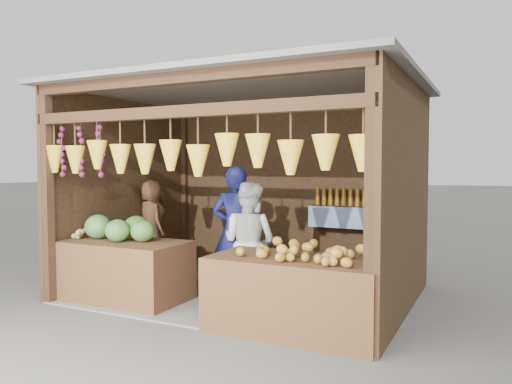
% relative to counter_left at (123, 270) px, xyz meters
% --- Properties ---
extents(ground, '(80.00, 80.00, 0.00)m').
position_rel_counter_left_xyz_m(ground, '(1.21, 0.96, -0.37)').
color(ground, '#514F49').
rests_on(ground, ground).
extents(stall_structure, '(4.30, 3.30, 2.66)m').
position_rel_counter_left_xyz_m(stall_structure, '(1.18, 0.91, 1.30)').
color(stall_structure, slate).
rests_on(stall_structure, ground).
extents(back_shelf, '(1.25, 0.32, 1.32)m').
position_rel_counter_left_xyz_m(back_shelf, '(2.26, 2.24, 0.51)').
color(back_shelf, '#382314').
rests_on(back_shelf, ground).
extents(counter_left, '(1.58, 0.85, 0.73)m').
position_rel_counter_left_xyz_m(counter_left, '(0.00, 0.00, 0.00)').
color(counter_left, '#4C2B19').
rests_on(counter_left, ground).
extents(counter_right, '(1.73, 0.85, 0.74)m').
position_rel_counter_left_xyz_m(counter_right, '(2.34, -0.16, 0.00)').
color(counter_right, '#4A2C18').
rests_on(counter_right, ground).
extents(stool, '(0.30, 0.30, 0.28)m').
position_rel_counter_left_xyz_m(stool, '(-0.44, 1.13, -0.22)').
color(stool, black).
rests_on(stool, ground).
extents(man_standing, '(0.69, 0.54, 1.65)m').
position_rel_counter_left_xyz_m(man_standing, '(1.15, 0.78, 0.46)').
color(man_standing, '#14174E').
rests_on(man_standing, ground).
extents(woman_standing, '(0.79, 0.66, 1.47)m').
position_rel_counter_left_xyz_m(woman_standing, '(1.45, 0.55, 0.37)').
color(woman_standing, silver).
rests_on(woman_standing, ground).
extents(vendor_seated, '(0.67, 0.61, 1.16)m').
position_rel_counter_left_xyz_m(vendor_seated, '(-0.44, 1.13, 0.50)').
color(vendor_seated, brown).
rests_on(vendor_seated, stool).
extents(melon_pile, '(1.00, 0.50, 0.32)m').
position_rel_counter_left_xyz_m(melon_pile, '(-0.05, 0.02, 0.53)').
color(melon_pile, '#184913').
rests_on(melon_pile, counter_left).
extents(tanfruit_pile, '(0.34, 0.40, 0.13)m').
position_rel_counter_left_xyz_m(tanfruit_pile, '(-0.58, -0.03, 0.43)').
color(tanfruit_pile, '#987346').
rests_on(tanfruit_pile, counter_left).
extents(mango_pile, '(1.40, 0.64, 0.22)m').
position_rel_counter_left_xyz_m(mango_pile, '(2.39, -0.23, 0.48)').
color(mango_pile, '#AD4C17').
rests_on(mango_pile, counter_right).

